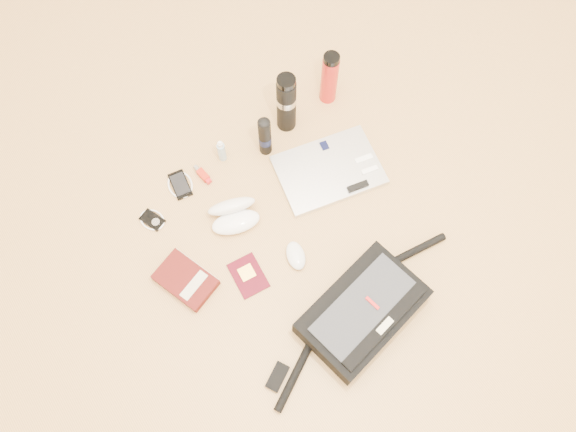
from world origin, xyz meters
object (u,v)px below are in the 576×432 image
Objects in this scene: laptop at (329,170)px; book at (186,280)px; messenger_bag at (362,312)px; thermos_black at (286,103)px; thermos_red at (329,78)px.

book is at bearing -161.63° from laptop.
messenger_bag is 0.61m from book.
messenger_bag is 1.95× the size of laptop.
laptop is 1.50× the size of thermos_black.
messenger_bag is 3.34× the size of thermos_red.
messenger_bag is 3.57× the size of book.
thermos_black is at bearing 7.96° from book.
thermos_black is 0.21m from thermos_red.
messenger_bag is at bearing -106.43° from thermos_black.
thermos_red is (0.43, 0.78, 0.07)m from messenger_bag.
laptop is at bearing -125.22° from thermos_red.
thermos_red is at bearing 67.80° from laptop.
laptop is 0.35m from thermos_red.
thermos_red reaches higher than book.
book is at bearing -153.15° from thermos_black.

